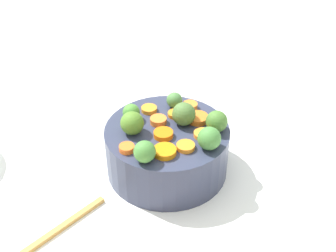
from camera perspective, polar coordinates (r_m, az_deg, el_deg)
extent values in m
cube|color=white|center=(0.88, 1.90, -5.26)|extent=(2.40, 2.40, 0.02)
cylinder|color=#31374F|center=(0.83, 0.00, -3.23)|extent=(0.23, 0.23, 0.10)
cylinder|color=orange|center=(0.78, 4.58, -1.09)|extent=(0.03, 0.03, 0.01)
cylinder|color=orange|center=(0.83, 0.77, 1.52)|extent=(0.04, 0.04, 0.01)
cylinder|color=orange|center=(0.74, -0.42, -3.33)|extent=(0.04, 0.04, 0.01)
cylinder|color=orange|center=(0.75, 2.32, -2.68)|extent=(0.04, 0.04, 0.01)
cylinder|color=orange|center=(0.85, -2.49, 2.21)|extent=(0.03, 0.03, 0.01)
cylinder|color=orange|center=(0.85, 2.89, 2.63)|extent=(0.04, 0.04, 0.01)
cylinder|color=orange|center=(0.78, -0.61, -1.07)|extent=(0.04, 0.04, 0.01)
cylinder|color=orange|center=(0.75, -5.41, -2.90)|extent=(0.03, 0.03, 0.01)
cylinder|color=orange|center=(0.81, -1.27, 0.72)|extent=(0.04, 0.04, 0.01)
cylinder|color=orange|center=(0.82, 3.92, 1.02)|extent=(0.05, 0.05, 0.01)
sphere|color=#4F7C27|center=(0.78, -4.71, 0.38)|extent=(0.04, 0.04, 0.04)
sphere|color=#45823A|center=(0.75, 5.35, -1.65)|extent=(0.04, 0.04, 0.04)
sphere|color=#4A6F33|center=(0.80, 1.97, 1.39)|extent=(0.04, 0.04, 0.04)
sphere|color=#497B3E|center=(0.85, 0.85, 3.40)|extent=(0.03, 0.03, 0.03)
sphere|color=#488532|center=(0.82, -4.83, 1.80)|extent=(0.03, 0.03, 0.03)
sphere|color=#468237|center=(0.72, -3.07, -3.38)|extent=(0.04, 0.04, 0.04)
sphere|color=#46742E|center=(0.79, 6.38, 0.60)|extent=(0.04, 0.04, 0.04)
cube|color=#B88C46|center=(0.76, -15.99, -14.14)|extent=(0.24, 0.08, 0.01)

